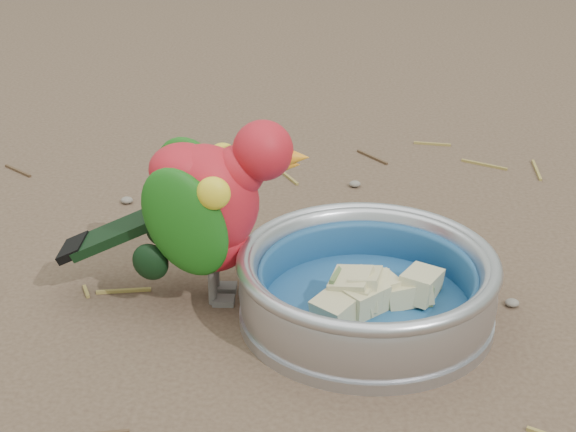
# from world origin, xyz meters

# --- Properties ---
(ground) EXTENTS (60.00, 60.00, 0.00)m
(ground) POSITION_xyz_m (0.00, 0.00, 0.00)
(ground) COLOR brown
(food_bowl) EXTENTS (0.22, 0.22, 0.02)m
(food_bowl) POSITION_xyz_m (0.11, 0.01, 0.01)
(food_bowl) COLOR #B2B2BA
(food_bowl) RESTS_ON ground
(bowl_wall) EXTENTS (0.22, 0.22, 0.04)m
(bowl_wall) POSITION_xyz_m (0.11, 0.01, 0.04)
(bowl_wall) COLOR #B2B2BA
(bowl_wall) RESTS_ON food_bowl
(fruit_wedges) EXTENTS (0.13, 0.13, 0.03)m
(fruit_wedges) POSITION_xyz_m (0.11, 0.01, 0.03)
(fruit_wedges) COLOR #C8BD88
(fruit_wedges) RESTS_ON food_bowl
(lory_parrot) EXTENTS (0.20, 0.10, 0.16)m
(lory_parrot) POSITION_xyz_m (-0.03, 0.03, 0.08)
(lory_parrot) COLOR #B51722
(lory_parrot) RESTS_ON ground
(ground_debris) EXTENTS (0.90, 0.80, 0.01)m
(ground_debris) POSITION_xyz_m (-0.03, 0.07, 0.00)
(ground_debris) COLOR olive
(ground_debris) RESTS_ON ground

